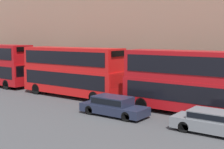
{
  "coord_description": "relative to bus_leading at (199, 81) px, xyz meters",
  "views": [
    {
      "loc": [
        -18.77,
        -1.09,
        5.32
      ],
      "look_at": [
        0.48,
        13.03,
        2.5
      ],
      "focal_mm": 50.0,
      "sensor_mm": 36.0,
      "label": 1
    }
  ],
  "objects": [
    {
      "name": "bus_leading",
      "position": [
        0.0,
        0.0,
        0.0
      ],
      "size": [
        2.59,
        10.81,
        4.42
      ],
      "color": "#A80F14",
      "rests_on": "ground"
    },
    {
      "name": "bus_second_in_queue",
      "position": [
        0.0,
        11.82,
        0.01
      ],
      "size": [
        2.59,
        10.29,
        4.44
      ],
      "color": "red",
      "rests_on": "ground"
    },
    {
      "name": "car_dark_sedan",
      "position": [
        -3.4,
        -2.23,
        -1.74
      ],
      "size": [
        1.77,
        4.76,
        1.29
      ],
      "color": "slate",
      "rests_on": "ground"
    },
    {
      "name": "pedestrian",
      "position": [
        2.34,
        5.52,
        -1.61
      ],
      "size": [
        0.36,
        0.36,
        1.77
      ],
      "color": "brown",
      "rests_on": "ground"
    },
    {
      "name": "car_hatchback",
      "position": [
        -3.4,
        4.73,
        -1.73
      ],
      "size": [
        1.8,
        4.78,
        1.33
      ],
      "color": "#1E2338",
      "rests_on": "ground"
    }
  ]
}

